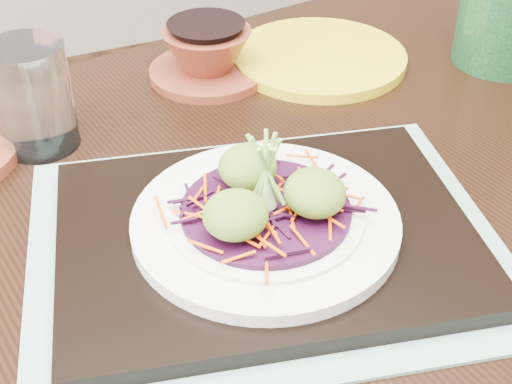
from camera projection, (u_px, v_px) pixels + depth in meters
name	position (u px, v px, depth m)	size (l,w,h in m)	color
dining_table	(243.00, 292.00, 0.72)	(1.26, 0.95, 0.72)	black
placemat	(265.00, 243.00, 0.63)	(0.41, 0.32, 0.00)	#88B09A
serving_tray	(265.00, 235.00, 0.62)	(0.36, 0.27, 0.02)	black
white_plate	(266.00, 221.00, 0.61)	(0.23, 0.23, 0.02)	silver
cabbage_bed	(266.00, 210.00, 0.61)	(0.15, 0.15, 0.01)	#2F0927
carrot_julienne	(266.00, 203.00, 0.60)	(0.18, 0.18, 0.01)	#DE4A03
guacamole_scoops	(266.00, 191.00, 0.59)	(0.13, 0.11, 0.04)	#587A24
scallion_garnish	(266.00, 173.00, 0.58)	(0.05, 0.05, 0.08)	#7CB247
water_glass	(33.00, 97.00, 0.73)	(0.08, 0.08, 0.11)	white
terracotta_bowl_set	(207.00, 56.00, 0.87)	(0.15, 0.15, 0.06)	maroon
yellow_plate	(319.00, 57.00, 0.91)	(0.22, 0.22, 0.01)	gold
green_jar	(511.00, 7.00, 0.88)	(0.12, 0.12, 0.14)	#1A4826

